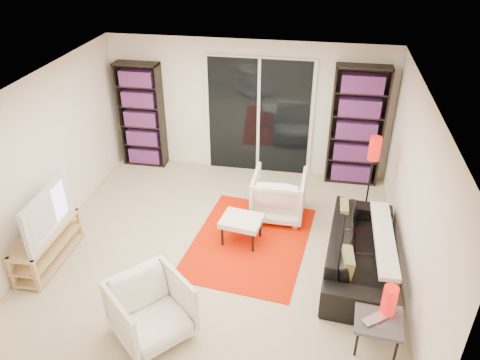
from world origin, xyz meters
name	(u,v)px	position (x,y,z in m)	size (l,w,h in m)	color
floor	(219,248)	(0.00, 0.00, 0.00)	(5.00, 5.00, 0.00)	beige
wall_back	(248,108)	(0.00, 2.50, 1.20)	(5.00, 0.02, 2.40)	white
wall_front	(154,318)	(0.00, -2.50, 1.20)	(5.00, 0.02, 2.40)	white
wall_left	(43,161)	(-2.50, 0.00, 1.20)	(0.02, 5.00, 2.40)	white
wall_right	(414,194)	(2.50, 0.00, 1.20)	(0.02, 5.00, 2.40)	white
ceiling	(215,89)	(0.00, 0.00, 2.40)	(5.00, 5.00, 0.02)	white
sliding_door	(259,117)	(0.20, 2.46, 1.05)	(1.92, 0.08, 2.16)	white
bookshelf_left	(141,115)	(-1.95, 2.33, 0.98)	(0.80, 0.30, 1.95)	black
bookshelf_right	(357,127)	(1.90, 2.33, 1.05)	(0.90, 0.30, 2.10)	black
tv_stand	(48,246)	(-2.25, -0.68, 0.26)	(0.40, 1.24, 0.50)	tan
tv	(40,212)	(-2.23, -0.68, 0.83)	(1.15, 0.15, 0.66)	black
rug	(250,241)	(0.41, 0.23, 0.01)	(1.62, 2.19, 0.01)	red
sofa	(360,250)	(1.95, -0.09, 0.31)	(2.13, 0.83, 0.62)	black
armchair_back	(279,195)	(0.74, 1.01, 0.37)	(0.80, 0.82, 0.75)	white
armchair_front	(151,310)	(-0.42, -1.66, 0.37)	(0.79, 0.81, 0.74)	white
ottoman	(242,222)	(0.29, 0.23, 0.35)	(0.64, 0.55, 0.40)	white
side_table	(378,321)	(2.09, -1.37, 0.36)	(0.55, 0.55, 0.40)	#414146
laptop	(377,321)	(2.06, -1.43, 0.41)	(0.30, 0.19, 0.02)	silver
table_lamp	(389,300)	(2.18, -1.26, 0.58)	(0.16, 0.16, 0.36)	red
floor_lamp	(373,157)	(2.11, 1.30, 1.02)	(0.20, 0.20, 1.35)	black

